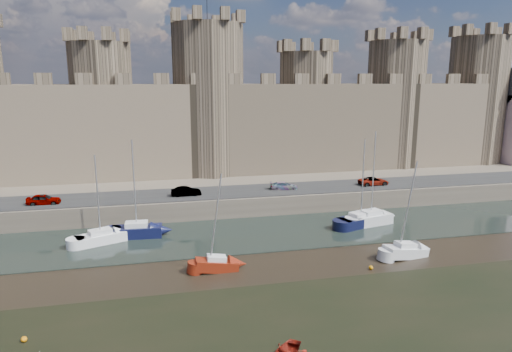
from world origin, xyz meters
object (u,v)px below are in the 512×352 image
(sailboat_1, at_px, (137,230))
(sailboat_3, at_px, (361,220))
(car_0, at_px, (44,199))
(car_1, at_px, (186,192))
(car_3, at_px, (374,181))
(sailboat_0, at_px, (101,237))
(car_2, at_px, (284,186))
(sailboat_2, at_px, (371,218))
(sailboat_5, at_px, (405,250))
(sailboat_4, at_px, (217,264))

(sailboat_1, distance_m, sailboat_3, 26.13)
(car_0, distance_m, car_1, 16.97)
(sailboat_1, bearing_deg, sailboat_3, -0.61)
(car_1, xyz_separation_m, car_3, (26.36, 0.39, -0.03))
(car_3, height_order, sailboat_0, sailboat_0)
(car_2, distance_m, sailboat_2, 12.87)
(sailboat_1, relative_size, sailboat_3, 1.05)
(sailboat_2, bearing_deg, sailboat_1, 164.14)
(car_1, xyz_separation_m, sailboat_5, (20.06, -19.11, -2.42))
(car_1, height_order, sailboat_0, sailboat_0)
(car_3, height_order, sailboat_4, sailboat_4)
(sailboat_2, bearing_deg, sailboat_4, -167.62)
(sailboat_0, relative_size, sailboat_5, 0.99)
(sailboat_1, xyz_separation_m, sailboat_4, (7.44, -10.88, -0.15))
(sailboat_1, xyz_separation_m, sailboat_2, (27.44, -1.60, 0.03))
(car_1, xyz_separation_m, car_2, (13.22, 0.68, -0.09))
(sailboat_2, height_order, sailboat_3, sailboat_2)
(car_2, distance_m, car_3, 13.14)
(car_3, distance_m, sailboat_4, 31.27)
(car_3, height_order, sailboat_3, sailboat_3)
(car_2, relative_size, sailboat_4, 0.40)
(car_3, bearing_deg, car_1, 88.57)
(car_0, xyz_separation_m, sailboat_0, (7.22, -8.29, -2.40))
(car_2, distance_m, sailboat_5, 21.07)
(sailboat_3, bearing_deg, sailboat_0, 159.97)
(sailboat_4, bearing_deg, sailboat_1, 123.50)
(car_2, height_order, sailboat_4, sailboat_4)
(car_1, distance_m, sailboat_2, 23.33)
(car_1, relative_size, sailboat_1, 0.35)
(sailboat_1, distance_m, sailboat_5, 28.59)
(car_1, xyz_separation_m, sailboat_1, (-6.03, -7.42, -2.28))
(sailboat_1, relative_size, sailboat_4, 1.19)
(car_3, bearing_deg, car_2, 86.44)
(sailboat_5, bearing_deg, car_2, 99.97)
(car_0, relative_size, sailboat_0, 0.40)
(car_0, height_order, car_3, car_0)
(car_1, relative_size, sailboat_4, 0.42)
(sailboat_2, bearing_deg, sailboat_3, 171.91)
(sailboat_1, height_order, sailboat_3, sailboat_1)
(car_0, distance_m, sailboat_2, 39.41)
(sailboat_3, xyz_separation_m, sailboat_5, (0.02, -9.99, -0.09))
(car_0, xyz_separation_m, sailboat_4, (18.38, -17.97, -2.46))
(sailboat_2, bearing_deg, car_2, 117.64)
(sailboat_3, bearing_deg, sailboat_1, 157.20)
(sailboat_3, xyz_separation_m, sailboat_4, (-18.63, -9.18, -0.11))
(sailboat_3, bearing_deg, sailboat_5, -108.96)
(car_0, height_order, sailboat_1, sailboat_1)
(car_2, xyz_separation_m, sailboat_1, (-19.26, -8.10, -2.19))
(car_0, bearing_deg, sailboat_5, -114.42)
(car_0, height_order, car_1, car_0)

